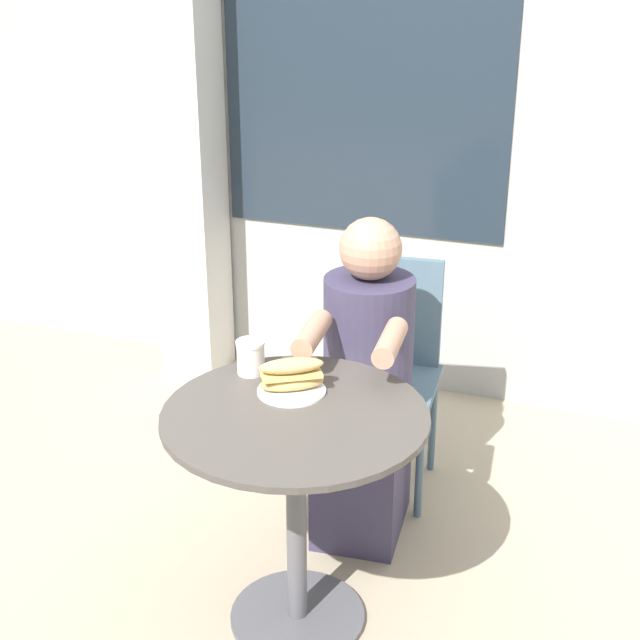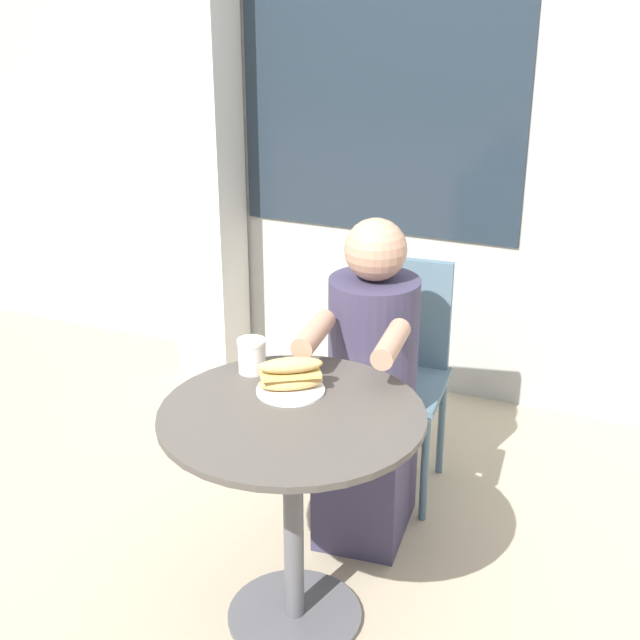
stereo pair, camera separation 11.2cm
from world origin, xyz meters
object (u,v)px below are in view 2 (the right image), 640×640
seated_diner (370,400)px  cafe_table (293,470)px  diner_chair (398,354)px  sandwich_on_plate (290,377)px  drink_cup (252,356)px

seated_diner → cafe_table: bearing=80.7°
cafe_table → diner_chair: bearing=88.3°
sandwich_on_plate → cafe_table: bearing=-63.8°
diner_chair → seated_diner: seated_diner is taller
cafe_table → drink_cup: size_ratio=7.16×
sandwich_on_plate → drink_cup: 0.18m
cafe_table → seated_diner: 0.55m
cafe_table → seated_diner: (0.04, 0.55, -0.03)m
cafe_table → seated_diner: seated_diner is taller
diner_chair → drink_cup: bearing=65.5°
seated_diner → sandwich_on_plate: bearing=72.6°
diner_chair → seated_diner: (0.01, -0.34, -0.02)m
cafe_table → diner_chair: (0.03, 0.89, -0.01)m
seated_diner → sandwich_on_plate: size_ratio=5.60×
diner_chair → seated_diner: bearing=86.6°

